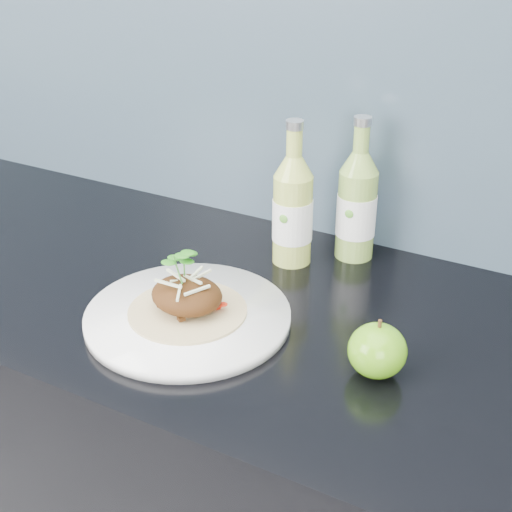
% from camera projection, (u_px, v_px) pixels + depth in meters
% --- Properties ---
extents(subway_backsplash, '(4.00, 0.02, 0.70)m').
position_uv_depth(subway_backsplash, '(361.00, 37.00, 1.13)').
color(subway_backsplash, '#6788A2').
rests_on(subway_backsplash, kitchen_counter).
extents(dinner_plate, '(0.32, 0.32, 0.02)m').
position_uv_depth(dinner_plate, '(188.00, 317.00, 1.03)').
color(dinner_plate, white).
rests_on(dinner_plate, kitchen_counter).
extents(pork_taco, '(0.17, 0.17, 0.10)m').
position_uv_depth(pork_taco, '(187.00, 294.00, 1.02)').
color(pork_taco, tan).
rests_on(pork_taco, dinner_plate).
extents(green_apple, '(0.09, 0.09, 0.08)m').
position_uv_depth(green_apple, '(377.00, 351.00, 0.91)').
color(green_apple, '#4C9410').
rests_on(green_apple, kitchen_counter).
extents(cider_bottle_left, '(0.09, 0.09, 0.24)m').
position_uv_depth(cider_bottle_left, '(293.00, 210.00, 1.16)').
color(cider_bottle_left, '#B0C251').
rests_on(cider_bottle_left, kitchen_counter).
extents(cider_bottle_right, '(0.08, 0.08, 0.24)m').
position_uv_depth(cider_bottle_right, '(357.00, 206.00, 1.18)').
color(cider_bottle_right, '#84AB47').
rests_on(cider_bottle_right, kitchen_counter).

